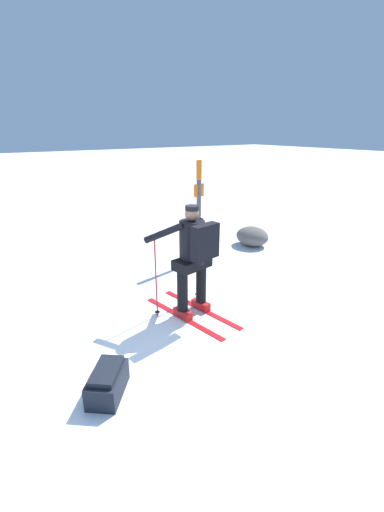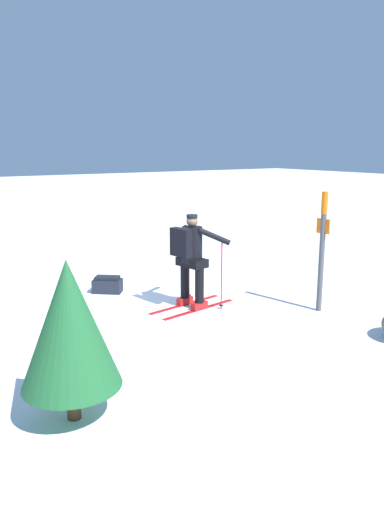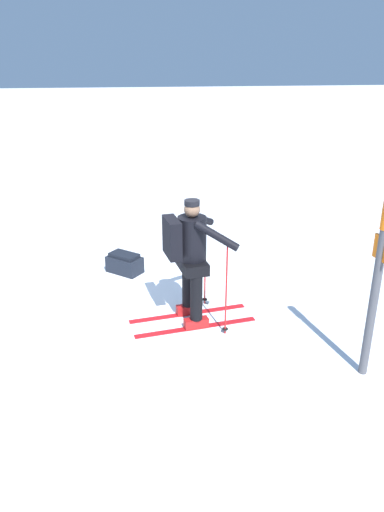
% 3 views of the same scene
% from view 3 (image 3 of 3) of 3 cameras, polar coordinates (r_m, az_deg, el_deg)
% --- Properties ---
extents(ground_plane, '(80.00, 80.00, 0.00)m').
position_cam_3_polar(ground_plane, '(6.98, -6.91, -4.92)').
color(ground_plane, white).
extents(skier, '(1.61, 1.04, 1.59)m').
position_cam_3_polar(skier, '(5.99, -0.22, 0.21)').
color(skier, red).
rests_on(skier, ground_plane).
extents(dropped_backpack, '(0.60, 0.57, 0.31)m').
position_cam_3_polar(dropped_backpack, '(7.75, -7.71, -0.84)').
color(dropped_backpack, black).
rests_on(dropped_backpack, ground_plane).
extents(trail_marker, '(0.10, 0.24, 1.98)m').
position_cam_3_polar(trail_marker, '(5.23, 20.48, -1.88)').
color(trail_marker, '#4C4C51').
rests_on(trail_marker, ground_plane).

